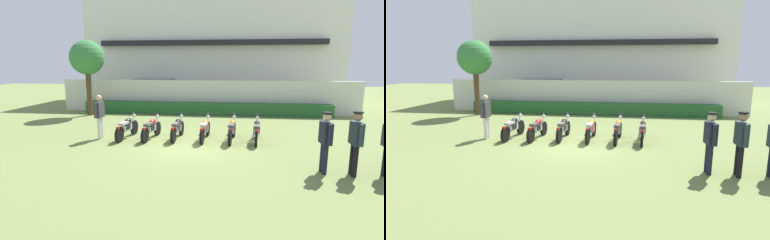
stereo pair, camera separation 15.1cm
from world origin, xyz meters
The scene contains 15 objects.
ground centered at (0.00, 0.00, 0.00)m, with size 60.00×60.00×0.00m, color olive.
building centered at (0.00, 14.22, 4.09)m, with size 18.58×6.50×8.18m.
compound_wall centered at (0.00, 7.46, 0.97)m, with size 17.65×0.30×1.94m, color silver.
hedge_row centered at (0.00, 6.76, 0.35)m, with size 14.12×0.70×0.71m, color #235628.
parked_car centered at (-3.55, 9.34, 0.94)m, with size 4.50×2.07×1.89m.
tree_near_inspector centered at (-6.50, 5.82, 3.19)m, with size 1.91×1.91×4.21m.
motorcycle_in_row_0 centered at (-2.56, 0.84, 0.45)m, with size 0.60×1.94×0.96m.
motorcycle_in_row_1 centered at (-1.57, 0.84, 0.44)m, with size 0.60×1.87×0.95m.
motorcycle_in_row_2 centered at (-0.55, 0.99, 0.44)m, with size 0.60×1.91×0.95m.
motorcycle_in_row_3 centered at (0.54, 0.98, 0.45)m, with size 0.60×1.92×0.96m.
motorcycle_in_row_4 centered at (1.58, 0.94, 0.46)m, with size 0.60×1.97×0.97m.
motorcycle_in_row_5 centered at (2.50, 0.91, 0.45)m, with size 0.60×1.90×0.96m.
inspector_person centered at (-3.56, 0.63, 1.04)m, with size 0.23×0.69×1.74m.
officer_0 centered at (4.04, -2.16, 1.00)m, with size 0.24×0.67×1.68m.
officer_1 centered at (4.77, -2.25, 1.03)m, with size 0.24×0.68×1.73m.
Camera 2 is at (1.64, -10.32, 2.96)m, focal length 28.07 mm.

